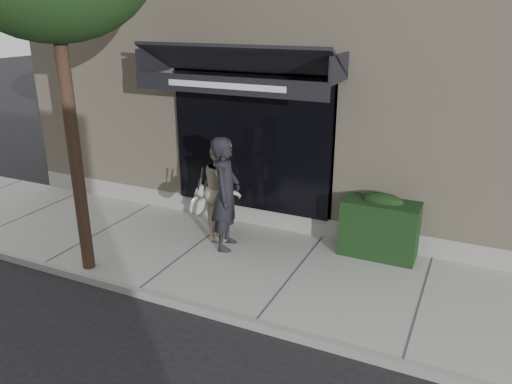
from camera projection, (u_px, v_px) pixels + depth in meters
The scene contains 7 objects.
ground at pixel (294, 278), 8.27m from camera, with size 80.00×80.00×0.00m, color black.
sidewalk at pixel (294, 275), 8.25m from camera, with size 20.00×3.00×0.12m, color gray.
curb at pixel (255, 325), 6.93m from camera, with size 20.00×0.10×0.14m, color gray.
building_facade at pixel (373, 77), 11.56m from camera, with size 14.30×8.04×5.64m.
hedge at pixel (380, 226), 8.67m from camera, with size 1.30×0.70×1.14m.
pedestrian_front at pixel (226, 194), 8.77m from camera, with size 0.87×0.90×2.05m.
pedestrian_back at pixel (223, 189), 9.30m from camera, with size 1.00×1.11×1.87m.
Camera 1 is at (2.50, -6.87, 4.17)m, focal length 35.00 mm.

